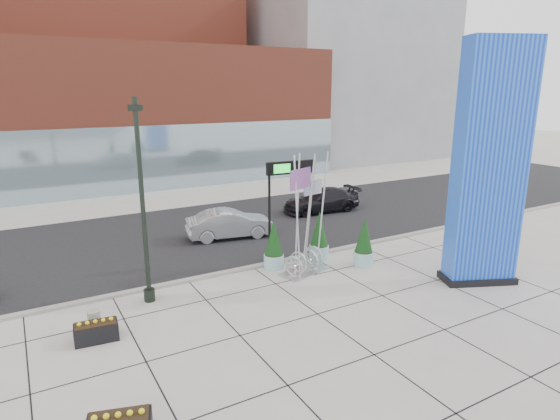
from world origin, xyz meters
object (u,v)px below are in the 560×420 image
blue_pylon (489,170)px  public_art_sculpture (305,242)px  lamp_post (144,223)px  overhead_street_sign (285,176)px  car_silver_mid (230,224)px  concrete_bollard (95,322)px

blue_pylon → public_art_sculpture: 7.84m
lamp_post → overhead_street_sign: 6.46m
car_silver_mid → public_art_sculpture: bearing=-161.2°
lamp_post → car_silver_mid: bearing=43.9°
blue_pylon → overhead_street_sign: blue_pylon is taller
blue_pylon → car_silver_mid: blue_pylon is taller
concrete_bollard → overhead_street_sign: overhead_street_sign is taller
concrete_bollard → car_silver_mid: car_silver_mid is taller
overhead_street_sign → car_silver_mid: overhead_street_sign is taller
public_art_sculpture → car_silver_mid: bearing=81.3°
public_art_sculpture → overhead_street_sign: bearing=83.6°
lamp_post → car_silver_mid: size_ratio=1.64×
lamp_post → public_art_sculpture: lamp_post is taller
blue_pylon → lamp_post: bearing=-178.0°
blue_pylon → lamp_post: (-12.20, 4.83, -1.58)m
concrete_bollard → blue_pylon: bearing=-13.0°
blue_pylon → overhead_street_sign: bearing=159.8°
overhead_street_sign → concrete_bollard: bearing=-159.7°
blue_pylon → car_silver_mid: 12.79m
blue_pylon → car_silver_mid: (-6.48, 10.33, -3.87)m
overhead_street_sign → lamp_post: bearing=-167.7°
public_art_sculpture → blue_pylon: bearing=-54.5°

